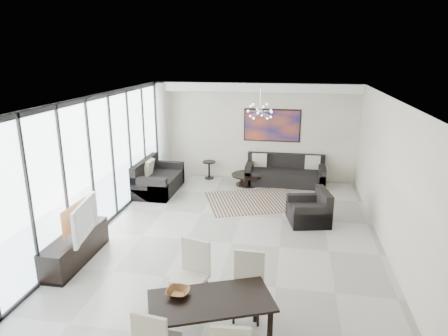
% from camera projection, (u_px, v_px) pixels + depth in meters
% --- Properties ---
extents(room_shell, '(6.00, 9.00, 2.90)m').
position_uv_depth(room_shell, '(256.00, 177.00, 7.65)').
color(room_shell, '#A8A39B').
rests_on(room_shell, ground).
extents(window_wall, '(0.37, 8.95, 2.90)m').
position_uv_depth(window_wall, '(95.00, 168.00, 8.19)').
color(window_wall, white).
rests_on(window_wall, floor).
extents(soffit, '(5.98, 0.40, 0.26)m').
position_uv_depth(soffit, '(255.00, 87.00, 11.42)').
color(soffit, white).
rests_on(soffit, room_shell).
extents(painting, '(1.68, 0.04, 0.98)m').
position_uv_depth(painting, '(272.00, 125.00, 11.81)').
color(painting, '#BD4A1A').
rests_on(painting, room_shell).
extents(chandelier, '(0.66, 0.66, 0.71)m').
position_uv_depth(chandelier, '(260.00, 111.00, 9.79)').
color(chandelier, silver).
rests_on(chandelier, room_shell).
extents(rug, '(2.79, 2.48, 0.01)m').
position_uv_depth(rug, '(253.00, 201.00, 10.42)').
color(rug, black).
rests_on(rug, floor).
extents(coffee_table, '(0.92, 0.92, 0.32)m').
position_uv_depth(coffee_table, '(247.00, 179.00, 11.65)').
color(coffee_table, black).
rests_on(coffee_table, floor).
extents(bowl_coffee, '(0.27, 0.27, 0.08)m').
position_uv_depth(bowl_coffee, '(249.00, 173.00, 11.59)').
color(bowl_coffee, brown).
rests_on(bowl_coffee, coffee_table).
extents(sofa_main, '(2.28, 0.93, 0.83)m').
position_uv_depth(sofa_main, '(285.00, 174.00, 11.75)').
color(sofa_main, black).
rests_on(sofa_main, floor).
extents(loveseat, '(1.00, 1.78, 0.89)m').
position_uv_depth(loveseat, '(157.00, 181.00, 11.09)').
color(loveseat, black).
rests_on(loveseat, floor).
extents(armchair, '(1.03, 1.06, 0.76)m').
position_uv_depth(armchair, '(310.00, 212.00, 9.07)').
color(armchair, black).
rests_on(armchair, floor).
extents(side_table, '(0.40, 0.40, 0.54)m').
position_uv_depth(side_table, '(209.00, 167.00, 12.18)').
color(side_table, black).
rests_on(side_table, floor).
extents(tv_console, '(0.49, 1.74, 0.54)m').
position_uv_depth(tv_console, '(75.00, 248.00, 7.38)').
color(tv_console, black).
rests_on(tv_console, floor).
extents(television, '(0.33, 1.15, 0.66)m').
position_uv_depth(television, '(79.00, 219.00, 7.16)').
color(television, gray).
rests_on(television, tv_console).
extents(dining_table, '(1.79, 1.35, 0.67)m').
position_uv_depth(dining_table, '(211.00, 306.00, 5.20)').
color(dining_table, black).
rests_on(dining_table, floor).
extents(dining_chair_nw, '(0.58, 0.58, 1.03)m').
position_uv_depth(dining_chair_nw, '(193.00, 269.00, 6.05)').
color(dining_chair_nw, '#BAAF9A').
rests_on(dining_chair_nw, floor).
extents(dining_chair_ne, '(0.45, 0.45, 0.98)m').
position_uv_depth(dining_chair_ne, '(248.00, 280.00, 5.82)').
color(dining_chair_ne, '#BAAF9A').
rests_on(dining_chair_ne, floor).
extents(bowl_dining, '(0.34, 0.34, 0.08)m').
position_uv_depth(bowl_dining, '(178.00, 292.00, 5.27)').
color(bowl_dining, brown).
rests_on(bowl_dining, dining_table).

